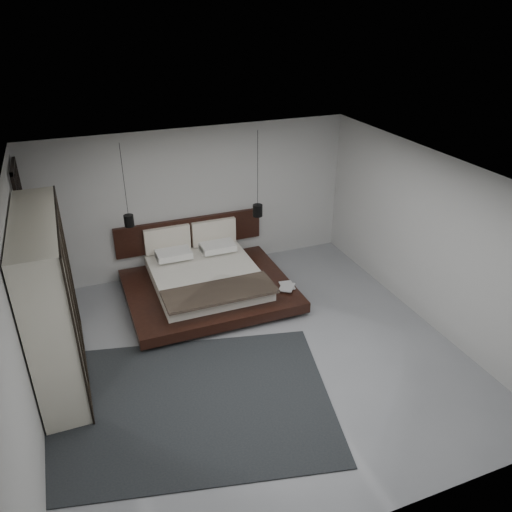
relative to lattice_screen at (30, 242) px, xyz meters
name	(u,v)px	position (x,y,z in m)	size (l,w,h in m)	color
floor	(254,353)	(2.95, -2.45, -1.30)	(6.00, 6.00, 0.00)	gray
ceiling	(253,177)	(2.95, -2.45, 1.50)	(6.00, 6.00, 0.00)	white
wall_back	(197,201)	(2.95, 0.55, 0.10)	(6.00, 6.00, 0.00)	#AFAFAD
wall_front	(374,425)	(2.95, -5.45, 0.10)	(6.00, 6.00, 0.00)	#AFAFAD
wall_left	(22,318)	(-0.05, -2.45, 0.10)	(6.00, 6.00, 0.00)	#AFAFAD
wall_right	(429,240)	(5.95, -2.45, 0.10)	(6.00, 6.00, 0.00)	#AFAFAD
lattice_screen	(30,242)	(0.00, 0.00, 0.00)	(0.05, 0.90, 2.60)	black
bed	(206,280)	(2.77, -0.55, -1.01)	(2.86, 2.43, 1.09)	black
book_lower	(281,286)	(3.94, -1.21, -1.02)	(0.23, 0.31, 0.03)	#99724C
book_upper	(280,286)	(3.92, -1.24, -0.99)	(0.23, 0.32, 0.02)	#99724C
pendant_left	(129,220)	(1.59, -0.09, 0.17)	(0.17, 0.17, 1.44)	black
pendant_right	(258,210)	(3.94, -0.09, 0.01)	(0.18, 0.18, 1.61)	black
wardrobe	(50,301)	(0.25, -1.84, -0.10)	(0.58, 2.45, 2.40)	beige
rug	(189,403)	(1.75, -3.13, -1.29)	(3.78, 2.70, 0.02)	black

